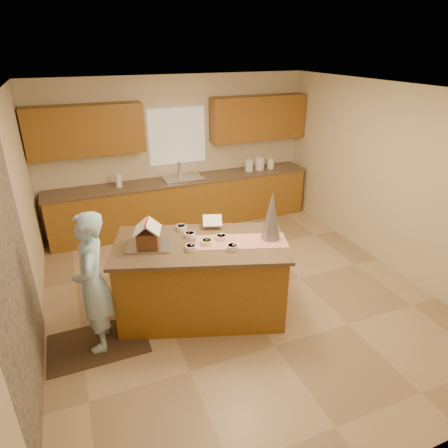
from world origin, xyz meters
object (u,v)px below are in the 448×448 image
Objects in this scene: gingerbread_house at (148,236)px; island_base at (201,280)px; boy at (93,283)px; tinsel_tree at (271,216)px.

island_base is at bearing -12.94° from gingerbread_house.
gingerbread_house is at bearing -174.81° from island_base.
island_base is at bearing 105.04° from boy.
boy is at bearing -159.33° from gingerbread_house.
boy is at bearing -156.43° from island_base.
tinsel_tree is at bearing -13.84° from gingerbread_house.
tinsel_tree reaches higher than island_base.
boy is at bearing 177.46° from tinsel_tree.
tinsel_tree is (0.83, -0.21, 0.83)m from island_base.
tinsel_tree is 0.37× the size of boy.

